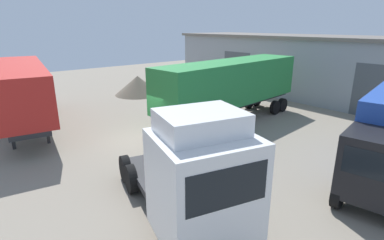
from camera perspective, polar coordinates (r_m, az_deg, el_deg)
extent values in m
plane|color=gray|center=(16.45, -9.13, -4.01)|extent=(60.00, 60.00, 0.00)
cube|color=#93999E|center=(28.60, 22.66, 9.15)|extent=(28.27, 6.94, 4.92)
cube|color=#70665B|center=(28.40, 23.29, 14.30)|extent=(28.77, 7.44, 0.25)
cube|color=#4C5156|center=(29.44, 8.44, 9.20)|extent=(3.20, 0.08, 3.60)
cube|color=#4C5156|center=(23.14, 31.87, 4.49)|extent=(3.20, 0.08, 3.60)
cube|color=silver|center=(8.08, 2.21, -12.39)|extent=(2.95, 3.02, 2.81)
cube|color=silver|center=(7.56, 1.67, -0.54)|extent=(2.16, 2.46, 0.60)
cube|color=black|center=(6.92, 6.78, -12.67)|extent=(0.61, 2.05, 1.01)
cube|color=#232326|center=(11.26, -5.34, -10.71)|extent=(4.32, 2.93, 0.24)
cylinder|color=#B2B2B7|center=(11.19, 0.68, -11.82)|extent=(1.21, 0.82, 0.56)
cylinder|color=black|center=(8.93, 10.70, -20.30)|extent=(1.13, 0.56, 1.09)
cylinder|color=black|center=(12.14, -1.30, -9.06)|extent=(1.13, 0.56, 1.09)
cylinder|color=black|center=(11.55, -11.54, -10.94)|extent=(1.13, 0.56, 1.09)
cylinder|color=black|center=(12.89, -2.92, -7.42)|extent=(1.13, 0.56, 1.09)
cylinder|color=black|center=(12.33, -12.55, -9.07)|extent=(1.13, 0.56, 1.09)
cube|color=#28843D|center=(18.92, 7.38, 7.22)|extent=(3.51, 11.27, 2.57)
cube|color=#232326|center=(19.22, 7.21, 3.10)|extent=(2.76, 11.21, 0.24)
cube|color=#232326|center=(16.47, 2.08, -1.69)|extent=(0.17, 0.17, 1.11)
cube|color=#232326|center=(17.55, -1.73, -0.47)|extent=(0.17, 0.17, 1.11)
cylinder|color=black|center=(21.85, 15.53, 2.32)|extent=(0.39, 0.99, 0.97)
cylinder|color=black|center=(22.97, 10.80, 3.39)|extent=(0.39, 0.99, 0.97)
cylinder|color=black|center=(22.70, 16.80, 2.77)|extent=(0.39, 0.99, 0.97)
cylinder|color=black|center=(23.78, 12.18, 3.78)|extent=(0.39, 0.99, 0.97)
cube|color=red|center=(20.16, -29.67, 5.60)|extent=(11.05, 4.23, 2.51)
cube|color=#232326|center=(20.43, -29.10, 1.85)|extent=(10.92, 3.49, 0.24)
cube|color=#232326|center=(17.56, -25.81, -2.27)|extent=(0.18, 0.18, 1.11)
cube|color=#232326|center=(17.56, -30.97, -3.06)|extent=(0.18, 0.18, 1.11)
cylinder|color=black|center=(24.11, -26.58, 2.62)|extent=(1.11, 0.47, 1.07)
cylinder|color=black|center=(24.11, -31.76, 1.83)|extent=(1.11, 0.47, 1.07)
cylinder|color=black|center=(25.09, -26.77, 3.11)|extent=(1.11, 0.47, 1.07)
cylinder|color=black|center=(25.09, -31.74, 2.35)|extent=(1.11, 0.47, 1.07)
cube|color=black|center=(11.45, 32.56, -7.73)|extent=(2.70, 2.30, 2.20)
cube|color=black|center=(10.45, 32.15, -7.56)|extent=(2.00, 0.44, 0.88)
cylinder|color=black|center=(11.64, 26.15, -12.35)|extent=(0.49, 1.10, 1.06)
cylinder|color=black|center=(16.95, 31.23, -3.87)|extent=(0.49, 1.10, 1.06)
cylinder|color=black|center=(17.89, 31.78, -2.92)|extent=(0.49, 1.10, 1.06)
cone|color=#665B4C|center=(27.60, -10.28, 6.54)|extent=(4.14, 4.14, 1.69)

